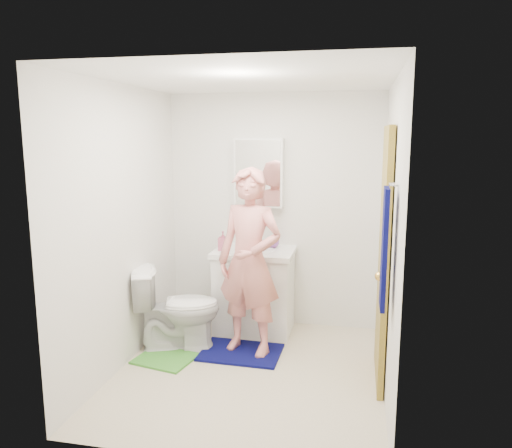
{
  "coord_description": "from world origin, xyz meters",
  "views": [
    {
      "loc": [
        0.86,
        -3.84,
        1.98
      ],
      "look_at": [
        0.01,
        0.25,
        1.23
      ],
      "focal_mm": 35.0,
      "sensor_mm": 36.0,
      "label": 1
    }
  ],
  "objects_px": {
    "medicine_cabinet": "(259,173)",
    "man": "(250,262)",
    "toilet": "(177,308)",
    "toothbrush_cup": "(273,243)",
    "towel": "(384,249)",
    "soap_dispenser": "(223,241)",
    "vanity_cabinet": "(254,293)"
  },
  "relations": [
    {
      "from": "toothbrush_cup",
      "to": "man",
      "type": "xyz_separation_m",
      "value": [
        -0.1,
        -0.67,
        -0.04
      ]
    },
    {
      "from": "medicine_cabinet",
      "to": "towel",
      "type": "relative_size",
      "value": 0.87
    },
    {
      "from": "towel",
      "to": "man",
      "type": "relative_size",
      "value": 0.48
    },
    {
      "from": "medicine_cabinet",
      "to": "towel",
      "type": "bearing_deg",
      "value": -55.39
    },
    {
      "from": "toothbrush_cup",
      "to": "medicine_cabinet",
      "type": "bearing_deg",
      "value": 151.08
    },
    {
      "from": "medicine_cabinet",
      "to": "toilet",
      "type": "height_order",
      "value": "medicine_cabinet"
    },
    {
      "from": "toilet",
      "to": "toothbrush_cup",
      "type": "distance_m",
      "value": 1.16
    },
    {
      "from": "towel",
      "to": "vanity_cabinet",
      "type": "bearing_deg",
      "value": 128.47
    },
    {
      "from": "vanity_cabinet",
      "to": "toothbrush_cup",
      "type": "height_order",
      "value": "toothbrush_cup"
    },
    {
      "from": "toilet",
      "to": "soap_dispenser",
      "type": "distance_m",
      "value": 0.8
    },
    {
      "from": "vanity_cabinet",
      "to": "soap_dispenser",
      "type": "distance_m",
      "value": 0.63
    },
    {
      "from": "medicine_cabinet",
      "to": "toothbrush_cup",
      "type": "bearing_deg",
      "value": -28.92
    },
    {
      "from": "vanity_cabinet",
      "to": "toilet",
      "type": "bearing_deg",
      "value": -137.12
    },
    {
      "from": "medicine_cabinet",
      "to": "toothbrush_cup",
      "type": "relative_size",
      "value": 5.55
    },
    {
      "from": "medicine_cabinet",
      "to": "man",
      "type": "bearing_deg",
      "value": -84.79
    },
    {
      "from": "medicine_cabinet",
      "to": "toilet",
      "type": "xyz_separation_m",
      "value": [
        -0.61,
        -0.79,
        -1.21
      ]
    },
    {
      "from": "vanity_cabinet",
      "to": "medicine_cabinet",
      "type": "relative_size",
      "value": 1.14
    },
    {
      "from": "towel",
      "to": "soap_dispenser",
      "type": "height_order",
      "value": "towel"
    },
    {
      "from": "medicine_cabinet",
      "to": "man",
      "type": "relative_size",
      "value": 0.42
    },
    {
      "from": "towel",
      "to": "soap_dispenser",
      "type": "relative_size",
      "value": 4.15
    },
    {
      "from": "towel",
      "to": "man",
      "type": "distance_m",
      "value": 1.51
    },
    {
      "from": "man",
      "to": "towel",
      "type": "bearing_deg",
      "value": -25.26
    },
    {
      "from": "toothbrush_cup",
      "to": "man",
      "type": "height_order",
      "value": "man"
    },
    {
      "from": "vanity_cabinet",
      "to": "man",
      "type": "distance_m",
      "value": 0.71
    },
    {
      "from": "vanity_cabinet",
      "to": "towel",
      "type": "height_order",
      "value": "towel"
    },
    {
      "from": "toilet",
      "to": "medicine_cabinet",
      "type": "bearing_deg",
      "value": -56.75
    },
    {
      "from": "medicine_cabinet",
      "to": "soap_dispenser",
      "type": "distance_m",
      "value": 0.78
    },
    {
      "from": "towel",
      "to": "toilet",
      "type": "bearing_deg",
      "value": 152.91
    },
    {
      "from": "toilet",
      "to": "toothbrush_cup",
      "type": "xyz_separation_m",
      "value": [
        0.78,
        0.7,
        0.51
      ]
    },
    {
      "from": "toilet",
      "to": "man",
      "type": "height_order",
      "value": "man"
    },
    {
      "from": "vanity_cabinet",
      "to": "toothbrush_cup",
      "type": "relative_size",
      "value": 6.34
    },
    {
      "from": "toilet",
      "to": "toothbrush_cup",
      "type": "height_order",
      "value": "toothbrush_cup"
    }
  ]
}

